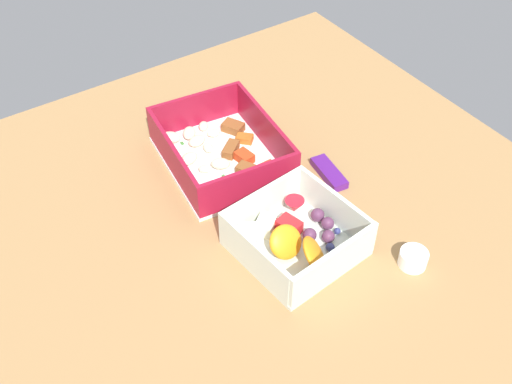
% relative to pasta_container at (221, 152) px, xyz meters
% --- Properties ---
extents(table_surface, '(0.80, 0.80, 0.02)m').
position_rel_pasta_container_xyz_m(table_surface, '(0.11, -0.00, -0.03)').
color(table_surface, '#9E7547').
rests_on(table_surface, ground).
extents(pasta_container, '(0.21, 0.18, 0.06)m').
position_rel_pasta_container_xyz_m(pasta_container, '(0.00, 0.00, 0.00)').
color(pasta_container, white).
rests_on(pasta_container, table_surface).
extents(fruit_bowl, '(0.15, 0.15, 0.06)m').
position_rel_pasta_container_xyz_m(fruit_bowl, '(0.20, -0.01, 0.00)').
color(fruit_bowl, silver).
rests_on(fruit_bowl, table_surface).
extents(candy_bar, '(0.07, 0.03, 0.01)m').
position_rel_pasta_container_xyz_m(candy_bar, '(0.12, 0.11, -0.01)').
color(candy_bar, '#51197A').
rests_on(candy_bar, table_surface).
extents(paper_cup_liner, '(0.04, 0.04, 0.02)m').
position_rel_pasta_container_xyz_m(paper_cup_liner, '(0.30, 0.10, -0.01)').
color(paper_cup_liner, white).
rests_on(paper_cup_liner, table_surface).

